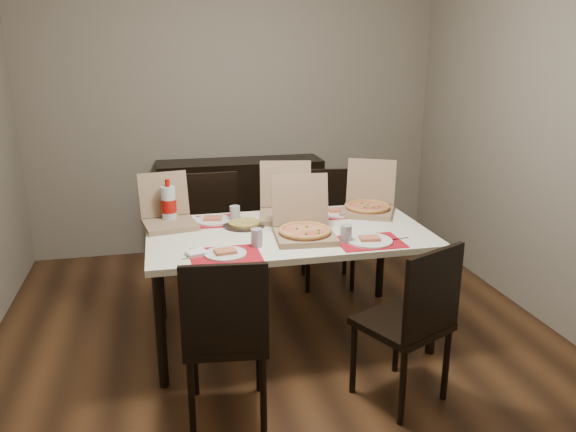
% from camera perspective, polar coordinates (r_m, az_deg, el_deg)
% --- Properties ---
extents(ground, '(3.80, 4.00, 0.02)m').
position_cam_1_polar(ground, '(3.83, -0.66, -13.08)').
color(ground, '#482B16').
rests_on(ground, ground).
extents(room_walls, '(3.84, 4.02, 2.62)m').
position_cam_1_polar(room_walls, '(3.74, -2.20, 14.31)').
color(room_walls, gray).
rests_on(room_walls, ground).
extents(sideboard, '(1.50, 0.40, 0.90)m').
position_cam_1_polar(sideboard, '(5.27, -4.78, 0.83)').
color(sideboard, black).
rests_on(sideboard, ground).
extents(dining_table, '(1.80, 1.00, 0.75)m').
position_cam_1_polar(dining_table, '(3.67, 0.00, -2.49)').
color(dining_table, '#F1E9CB').
rests_on(dining_table, ground).
extents(chair_near_left, '(0.46, 0.46, 0.93)m').
position_cam_1_polar(chair_near_left, '(2.91, -6.36, -11.75)').
color(chair_near_left, black).
rests_on(chair_near_left, ground).
extents(chair_near_right, '(0.56, 0.56, 0.93)m').
position_cam_1_polar(chair_near_right, '(3.11, 12.57, -10.10)').
color(chair_near_right, black).
rests_on(chair_near_right, ground).
extents(chair_far_left, '(0.42, 0.42, 0.93)m').
position_cam_1_polar(chair_far_left, '(4.54, -7.51, -1.10)').
color(chair_far_left, black).
rests_on(chair_far_left, ground).
extents(chair_far_right, '(0.48, 0.48, 0.93)m').
position_cam_1_polar(chair_far_right, '(4.64, 3.95, -0.60)').
color(chair_far_right, black).
rests_on(chair_far_right, ground).
extents(setting_near_left, '(0.49, 0.30, 0.11)m').
position_cam_1_polar(setting_near_left, '(3.27, -5.86, -3.41)').
color(setting_near_left, '#B00B19').
rests_on(setting_near_left, dining_table).
extents(setting_near_right, '(0.47, 0.30, 0.11)m').
position_cam_1_polar(setting_near_right, '(3.46, 7.70, -2.33)').
color(setting_near_right, '#B00B19').
rests_on(setting_near_right, dining_table).
extents(setting_far_left, '(0.48, 0.30, 0.11)m').
position_cam_1_polar(setting_far_left, '(3.86, -7.34, -0.27)').
color(setting_far_left, '#B00B19').
rests_on(setting_far_left, dining_table).
extents(setting_far_right, '(0.48, 0.30, 0.11)m').
position_cam_1_polar(setting_far_right, '(4.02, 4.54, 0.50)').
color(setting_far_right, '#B00B19').
rests_on(setting_far_right, dining_table).
extents(napkin_loose, '(0.14, 0.14, 0.02)m').
position_cam_1_polar(napkin_loose, '(3.61, 1.17, -1.58)').
color(napkin_loose, white).
rests_on(napkin_loose, dining_table).
extents(pizza_box_center, '(0.40, 0.43, 0.37)m').
position_cam_1_polar(pizza_box_center, '(3.51, 1.63, -1.24)').
color(pizza_box_center, '#866A4D').
rests_on(pizza_box_center, dining_table).
extents(pizza_box_right, '(0.49, 0.51, 0.36)m').
position_cam_1_polar(pizza_box_right, '(4.09, 8.15, 1.16)').
color(pizza_box_right, '#866A4D').
rests_on(pizza_box_right, dining_table).
extents(pizza_box_left, '(0.39, 0.42, 0.33)m').
position_cam_1_polar(pizza_box_left, '(3.83, -12.06, -0.06)').
color(pizza_box_left, '#866A4D').
rests_on(pizza_box_left, dining_table).
extents(pizza_box_extra, '(0.43, 0.47, 0.37)m').
position_cam_1_polar(pizza_box_extra, '(3.93, -0.18, 0.78)').
color(pizza_box_extra, '#866A4D').
rests_on(pizza_box_extra, dining_table).
extents(faina_plate, '(0.28, 0.28, 0.03)m').
position_cam_1_polar(faina_plate, '(3.75, -4.48, -0.83)').
color(faina_plate, black).
rests_on(faina_plate, dining_table).
extents(dip_bowl, '(0.12, 0.12, 0.03)m').
position_cam_1_polar(dip_bowl, '(3.81, 0.15, -0.49)').
color(dip_bowl, white).
rests_on(dip_bowl, dining_table).
extents(soda_bottle, '(0.10, 0.10, 0.31)m').
position_cam_1_polar(soda_bottle, '(3.85, -12.02, 1.12)').
color(soda_bottle, silver).
rests_on(soda_bottle, dining_table).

